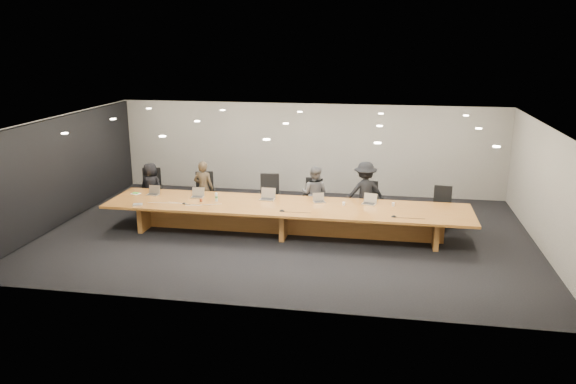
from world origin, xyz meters
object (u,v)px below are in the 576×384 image
(chair_left, at_px, (205,193))
(paper_cup_far, at_px, (393,204))
(laptop_c, at_px, (267,194))
(mic_right, at_px, (394,216))
(chair_mid_left, at_px, (269,196))
(mic_left, at_px, (184,203))
(laptop_d, at_px, (319,198))
(laptop_e, at_px, (369,199))
(water_bottle, at_px, (216,197))
(person_b, at_px, (204,188))
(laptop_b, at_px, (197,193))
(chair_mid_right, at_px, (311,199))
(laptop_a, at_px, (153,190))
(chair_right, at_px, (367,202))
(av_box, at_px, (138,205))
(chair_far_right, at_px, (442,207))
(chair_far_left, at_px, (151,190))
(person_a, at_px, (151,187))
(paper_cup_near, at_px, (344,204))
(conference_table, at_px, (286,214))
(mic_center, at_px, (282,210))
(amber_mug, at_px, (201,200))
(person_c, at_px, (314,194))
(person_d, at_px, (365,193))

(chair_left, xyz_separation_m, paper_cup_far, (5.13, -0.92, 0.21))
(laptop_c, height_order, mic_right, laptop_c)
(chair_mid_left, relative_size, mic_left, 10.89)
(laptop_d, xyz_separation_m, mic_right, (1.83, -0.88, -0.10))
(laptop_e, relative_size, water_bottle, 1.56)
(person_b, bearing_deg, laptop_b, 100.55)
(chair_mid_left, relative_size, chair_mid_right, 1.07)
(laptop_a, distance_m, laptop_c, 3.06)
(chair_left, xyz_separation_m, chair_right, (4.47, 0.06, -0.04))
(chair_mid_right, distance_m, laptop_e, 1.78)
(laptop_d, bearing_deg, av_box, 171.44)
(person_b, xyz_separation_m, water_bottle, (0.70, -1.09, 0.09))
(laptop_e, bearing_deg, laptop_b, -163.12)
(chair_far_right, xyz_separation_m, laptop_d, (-3.06, -0.79, 0.32))
(chair_far_left, distance_m, laptop_a, 1.15)
(person_a, relative_size, laptop_a, 4.52)
(laptop_d, xyz_separation_m, paper_cup_near, (0.62, -0.16, -0.07))
(chair_mid_right, height_order, mic_right, chair_mid_right)
(conference_table, relative_size, chair_mid_left, 7.44)
(chair_mid_right, xyz_separation_m, mic_center, (-0.48, -1.76, 0.20))
(av_box, relative_size, mic_right, 1.64)
(chair_left, xyz_separation_m, chair_mid_right, (2.99, -0.04, -0.02))
(laptop_d, bearing_deg, chair_far_right, -7.32)
(chair_right, distance_m, water_bottle, 3.98)
(chair_left, distance_m, laptop_a, 1.50)
(paper_cup_far, bearing_deg, mic_center, -161.46)
(laptop_a, bearing_deg, water_bottle, -4.59)
(chair_mid_left, xyz_separation_m, person_b, (-1.81, -0.06, 0.16))
(laptop_b, height_order, water_bottle, laptop_b)
(paper_cup_near, bearing_deg, chair_left, 164.74)
(chair_left, bearing_deg, chair_far_left, 162.72)
(person_a, xyz_separation_m, amber_mug, (1.92, -1.36, 0.10))
(conference_table, distance_m, person_a, 4.27)
(chair_mid_left, xyz_separation_m, av_box, (-2.92, -1.84, 0.16))
(person_a, distance_m, mic_center, 4.44)
(laptop_e, height_order, paper_cup_near, laptop_e)
(person_c, distance_m, mic_center, 1.76)
(laptop_e, relative_size, mic_right, 2.47)
(chair_mid_left, height_order, person_d, person_d)
(person_d, distance_m, laptop_d, 1.39)
(laptop_c, distance_m, paper_cup_near, 1.97)
(person_c, height_order, laptop_d, person_c)
(chair_far_left, bearing_deg, chair_mid_right, -14.99)
(person_b, xyz_separation_m, mic_left, (-0.04, -1.45, 0.00))
(laptop_a, relative_size, laptop_e, 0.92)
(chair_mid_left, relative_size, water_bottle, 5.67)
(chair_far_right, distance_m, mic_left, 6.55)
(mic_left, bearing_deg, mic_right, -2.09)
(person_c, height_order, amber_mug, person_c)
(chair_far_left, height_order, laptop_e, chair_far_left)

